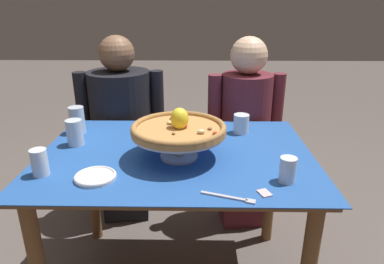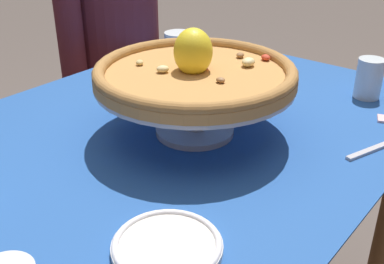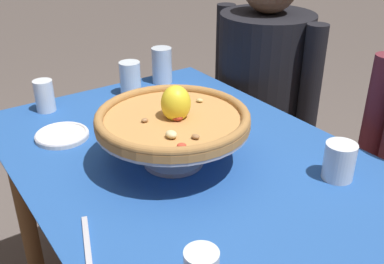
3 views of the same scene
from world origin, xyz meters
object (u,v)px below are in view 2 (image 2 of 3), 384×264
at_px(water_glass_back_right, 178,51).
at_px(diner_right, 117,87).
at_px(pizza_stand, 195,95).
at_px(water_glass_front_right, 369,81).
at_px(pizza, 195,71).
at_px(side_plate, 167,246).

xyz_separation_m(water_glass_back_right, diner_right, (0.07, 0.35, -0.22)).
xyz_separation_m(pizza_stand, water_glass_front_right, (0.41, -0.20, -0.04)).
height_order(pizza_stand, pizza, pizza).
bearing_deg(water_glass_front_right, pizza_stand, 153.55).
xyz_separation_m(water_glass_back_right, side_plate, (-0.60, -0.49, -0.03)).
bearing_deg(water_glass_back_right, pizza_stand, -134.97).
bearing_deg(pizza_stand, diner_right, 60.38).
bearing_deg(water_glass_back_right, pizza, -134.95).
height_order(pizza_stand, water_glass_back_right, pizza_stand).
bearing_deg(pizza_stand, side_plate, -147.37).
bearing_deg(water_glass_back_right, water_glass_front_right, -77.46).
bearing_deg(water_glass_front_right, water_glass_back_right, 102.54).
distance_m(pizza_stand, pizza, 0.05).
xyz_separation_m(pizza, side_plate, (-0.30, -0.20, -0.12)).
xyz_separation_m(water_glass_front_right, side_plate, (-0.71, 0.01, -0.03)).
height_order(water_glass_front_right, side_plate, water_glass_front_right).
height_order(pizza, water_glass_front_right, pizza).
relative_size(side_plate, diner_right, 0.13).
height_order(water_glass_front_right, diner_right, diner_right).
height_order(pizza, side_plate, pizza).
relative_size(pizza, side_plate, 2.54).
distance_m(pizza, diner_right, 0.80).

